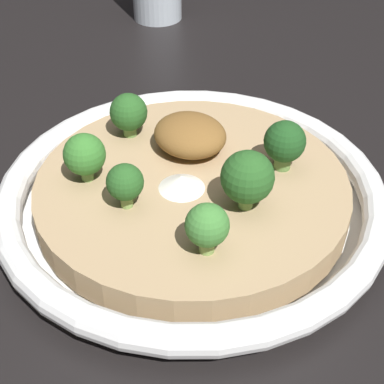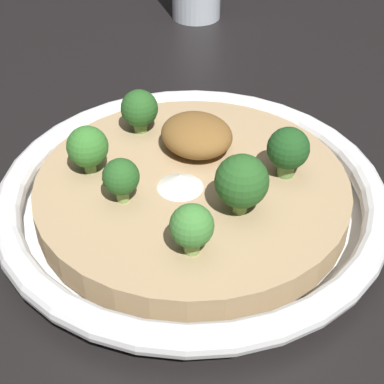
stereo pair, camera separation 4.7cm
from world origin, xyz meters
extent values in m
plane|color=black|center=(0.00, 0.00, 0.00)|extent=(6.00, 6.00, 0.00)
cylinder|color=white|center=(0.00, 0.00, 0.00)|extent=(0.29, 0.29, 0.01)
torus|color=white|center=(0.00, 0.00, 0.02)|extent=(0.31, 0.31, 0.02)
cylinder|color=tan|center=(0.00, 0.00, 0.02)|extent=(0.25, 0.25, 0.02)
cone|color=white|center=(0.00, 0.01, 0.04)|extent=(0.04, 0.04, 0.01)
ellipsoid|color=brown|center=(0.03, -0.03, 0.05)|extent=(0.06, 0.06, 0.03)
cylinder|color=#668E47|center=(-0.05, -0.06, 0.04)|extent=(0.02, 0.02, 0.02)
sphere|color=#1E4C1E|center=(-0.05, -0.06, 0.06)|extent=(0.03, 0.03, 0.03)
cylinder|color=#84A856|center=(-0.06, 0.06, 0.04)|extent=(0.02, 0.02, 0.02)
sphere|color=#428438|center=(-0.06, 0.06, 0.06)|extent=(0.03, 0.03, 0.03)
cylinder|color=#668E47|center=(0.08, -0.02, 0.04)|extent=(0.01, 0.01, 0.02)
sphere|color=#285B23|center=(0.08, -0.02, 0.05)|extent=(0.03, 0.03, 0.03)
cylinder|color=#759E4C|center=(-0.05, 0.00, 0.04)|extent=(0.01, 0.01, 0.02)
sphere|color=#285B23|center=(-0.05, 0.00, 0.06)|extent=(0.04, 0.04, 0.04)
cylinder|color=#668E47|center=(0.07, 0.05, 0.04)|extent=(0.01, 0.01, 0.02)
sphere|color=#387A2D|center=(0.07, 0.05, 0.06)|extent=(0.03, 0.03, 0.03)
cylinder|color=#84A856|center=(0.02, 0.05, 0.04)|extent=(0.01, 0.01, 0.02)
sphere|color=#285B23|center=(0.02, 0.05, 0.05)|extent=(0.03, 0.03, 0.03)
camera|label=1|loc=(-0.23, 0.29, 0.31)|focal=55.00mm
camera|label=2|loc=(-0.27, 0.25, 0.31)|focal=55.00mm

